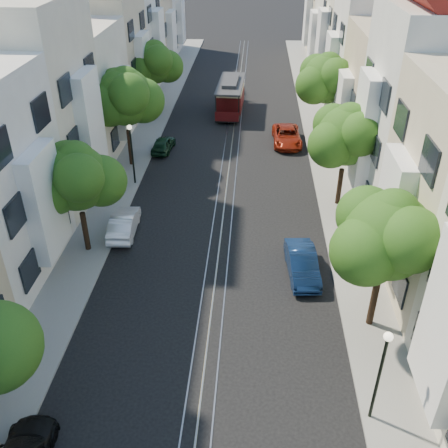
% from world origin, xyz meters
% --- Properties ---
extents(ground, '(200.00, 200.00, 0.00)m').
position_xyz_m(ground, '(0.00, 28.00, 0.00)').
color(ground, black).
rests_on(ground, ground).
extents(sidewalk_east, '(2.50, 80.00, 0.12)m').
position_xyz_m(sidewalk_east, '(7.25, 28.00, 0.06)').
color(sidewalk_east, gray).
rests_on(sidewalk_east, ground).
extents(sidewalk_west, '(2.50, 80.00, 0.12)m').
position_xyz_m(sidewalk_west, '(-7.25, 28.00, 0.06)').
color(sidewalk_west, gray).
rests_on(sidewalk_west, ground).
extents(rail_left, '(0.06, 80.00, 0.02)m').
position_xyz_m(rail_left, '(-0.55, 28.00, 0.01)').
color(rail_left, gray).
rests_on(rail_left, ground).
extents(rail_slot, '(0.06, 80.00, 0.02)m').
position_xyz_m(rail_slot, '(0.00, 28.00, 0.01)').
color(rail_slot, gray).
rests_on(rail_slot, ground).
extents(rail_right, '(0.06, 80.00, 0.02)m').
position_xyz_m(rail_right, '(0.55, 28.00, 0.01)').
color(rail_right, gray).
rests_on(rail_right, ground).
extents(lane_line, '(0.08, 80.00, 0.01)m').
position_xyz_m(lane_line, '(0.00, 28.00, 0.00)').
color(lane_line, tan).
rests_on(lane_line, ground).
extents(townhouses_east, '(7.75, 72.00, 12.00)m').
position_xyz_m(townhouses_east, '(11.87, 27.91, 5.18)').
color(townhouses_east, beige).
rests_on(townhouses_east, ground).
extents(townhouses_west, '(7.75, 72.00, 11.76)m').
position_xyz_m(townhouses_west, '(-11.87, 27.91, 5.08)').
color(townhouses_west, silver).
rests_on(townhouses_west, ground).
extents(tree_e_b, '(4.93, 4.08, 6.68)m').
position_xyz_m(tree_e_b, '(7.26, 8.98, 4.73)').
color(tree_e_b, black).
rests_on(tree_e_b, ground).
extents(tree_e_c, '(4.84, 3.99, 6.52)m').
position_xyz_m(tree_e_c, '(7.26, 19.98, 4.60)').
color(tree_e_c, black).
rests_on(tree_e_c, ground).
extents(tree_e_d, '(5.01, 4.16, 6.85)m').
position_xyz_m(tree_e_d, '(7.26, 30.98, 4.87)').
color(tree_e_d, black).
rests_on(tree_e_d, ground).
extents(tree_w_b, '(4.72, 3.87, 6.27)m').
position_xyz_m(tree_w_b, '(-7.14, 13.98, 4.40)').
color(tree_w_b, black).
rests_on(tree_w_b, ground).
extents(tree_w_c, '(5.13, 4.28, 7.09)m').
position_xyz_m(tree_w_c, '(-7.14, 24.98, 5.07)').
color(tree_w_c, black).
rests_on(tree_w_c, ground).
extents(tree_w_d, '(4.84, 3.99, 6.52)m').
position_xyz_m(tree_w_d, '(-7.14, 35.98, 4.60)').
color(tree_w_d, black).
rests_on(tree_w_d, ground).
extents(lamp_east, '(0.32, 0.32, 4.16)m').
position_xyz_m(lamp_east, '(6.30, 4.00, 2.85)').
color(lamp_east, black).
rests_on(lamp_east, ground).
extents(lamp_west, '(0.32, 0.32, 4.16)m').
position_xyz_m(lamp_west, '(-6.30, 22.00, 2.85)').
color(lamp_west, black).
rests_on(lamp_west, ground).
extents(cable_car, '(2.55, 7.32, 2.78)m').
position_xyz_m(cable_car, '(-0.50, 37.12, 1.65)').
color(cable_car, black).
rests_on(cable_car, ground).
extents(parked_car_e_mid, '(1.73, 4.11, 1.32)m').
position_xyz_m(parked_car_e_mid, '(4.40, 12.57, 0.66)').
color(parked_car_e_mid, '#0D1F42').
rests_on(parked_car_e_mid, ground).
extents(parked_car_e_far, '(2.32, 4.78, 1.31)m').
position_xyz_m(parked_car_e_far, '(4.40, 29.78, 0.65)').
color(parked_car_e_far, maroon).
rests_on(parked_car_e_far, ground).
extents(parked_car_w_mid, '(1.54, 3.94, 1.28)m').
position_xyz_m(parked_car_w_mid, '(-5.60, 15.90, 0.64)').
color(parked_car_w_mid, white).
rests_on(parked_car_w_mid, ground).
extents(parked_car_w_far, '(1.66, 3.47, 1.15)m').
position_xyz_m(parked_car_w_far, '(-5.28, 27.75, 0.57)').
color(parked_car_w_far, '#14321F').
rests_on(parked_car_w_far, ground).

